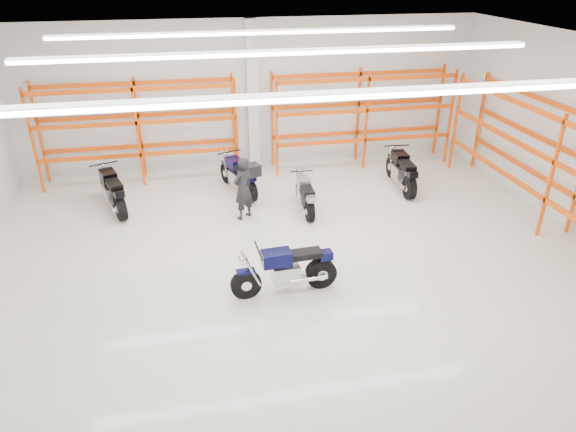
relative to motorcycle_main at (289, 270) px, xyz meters
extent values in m
plane|color=beige|center=(0.29, 1.10, -0.50)|extent=(14.00, 14.00, 0.00)
cube|color=white|center=(0.29, 7.10, 1.75)|extent=(14.00, 0.02, 4.50)
cube|color=white|center=(0.29, -4.90, 1.75)|extent=(14.00, 0.02, 4.50)
cube|color=white|center=(0.29, 1.10, 4.00)|extent=(14.00, 12.00, 0.02)
cube|color=white|center=(0.29, -1.90, 3.90)|extent=(10.00, 0.22, 0.10)
cube|color=white|center=(0.29, 1.60, 3.90)|extent=(10.00, 0.22, 0.10)
cube|color=white|center=(0.29, 4.60, 3.90)|extent=(10.00, 0.22, 0.10)
cylinder|color=black|center=(-0.87, -0.05, -0.19)|extent=(0.62, 0.16, 0.61)
cylinder|color=black|center=(0.66, 0.04, -0.18)|extent=(0.64, 0.22, 0.63)
cylinder|color=silver|center=(-0.87, -0.05, -0.19)|extent=(0.21, 0.15, 0.20)
cylinder|color=silver|center=(0.66, 0.04, -0.18)|extent=(0.24, 0.22, 0.23)
cube|color=black|center=(-0.87, -0.05, 0.12)|extent=(0.38, 0.17, 0.06)
cube|color=#B7B7BC|center=(-0.07, 0.00, -0.07)|extent=(0.55, 0.40, 0.39)
cube|color=#A5A5AA|center=(0.32, 0.02, -0.17)|extent=(0.72, 0.16, 0.08)
cube|color=black|center=(-0.26, -0.01, 0.32)|extent=(0.59, 0.38, 0.29)
cube|color=black|center=(0.32, 0.02, 0.32)|extent=(0.69, 0.34, 0.12)
cube|color=black|center=(0.74, 0.04, 0.24)|extent=(0.28, 0.24, 0.16)
cylinder|color=black|center=(-0.60, -0.03, 0.55)|extent=(0.08, 0.72, 0.04)
sphere|color=silver|center=(-0.91, -0.05, 0.38)|extent=(0.19, 0.19, 0.19)
cylinder|color=silver|center=(0.37, -0.14, -0.17)|extent=(0.77, 0.13, 0.09)
cylinder|color=black|center=(-4.10, 5.47, -0.18)|extent=(0.33, 0.65, 0.64)
cylinder|color=black|center=(-3.57, 3.96, -0.17)|extent=(0.40, 0.69, 0.66)
cylinder|color=silver|center=(-4.10, 5.47, -0.18)|extent=(0.21, 0.25, 0.21)
cylinder|color=silver|center=(-3.57, 3.96, -0.17)|extent=(0.28, 0.29, 0.24)
cube|color=black|center=(-4.10, 5.47, 0.14)|extent=(0.28, 0.42, 0.06)
cube|color=#B7B7BC|center=(-3.82, 4.68, -0.05)|extent=(0.55, 0.65, 0.41)
cube|color=#A5A5AA|center=(-3.69, 4.30, -0.16)|extent=(0.37, 0.75, 0.09)
cube|color=black|center=(-3.89, 4.87, 0.36)|extent=(0.54, 0.69, 0.30)
cube|color=black|center=(-3.69, 4.30, 0.36)|extent=(0.54, 0.77, 0.13)
cube|color=black|center=(-3.54, 3.88, 0.27)|extent=(0.31, 0.34, 0.17)
cylinder|color=black|center=(-4.01, 5.21, 0.59)|extent=(0.72, 0.28, 0.04)
sphere|color=silver|center=(-4.11, 5.51, 0.42)|extent=(0.20, 0.20, 0.20)
cylinder|color=silver|center=(-3.84, 4.20, -0.16)|extent=(0.36, 0.79, 0.10)
cylinder|color=black|center=(-0.70, 5.84, -0.19)|extent=(0.32, 0.63, 0.62)
cylinder|color=black|center=(-0.20, 4.38, -0.18)|extent=(0.38, 0.66, 0.64)
cylinder|color=silver|center=(-0.70, 5.84, -0.19)|extent=(0.20, 0.24, 0.21)
cylinder|color=silver|center=(-0.20, 4.38, -0.18)|extent=(0.27, 0.28, 0.23)
cube|color=#0E093E|center=(-0.70, 5.84, 0.12)|extent=(0.27, 0.40, 0.06)
cube|color=#B7B7BC|center=(-0.44, 5.08, -0.06)|extent=(0.52, 0.63, 0.39)
cube|color=#A5A5AA|center=(-0.31, 4.71, -0.17)|extent=(0.35, 0.72, 0.08)
cube|color=#0E093E|center=(-0.50, 5.26, 0.33)|extent=(0.52, 0.66, 0.29)
cube|color=black|center=(-0.31, 4.71, 0.33)|extent=(0.51, 0.74, 0.12)
cube|color=#0E093E|center=(-0.17, 4.30, 0.24)|extent=(0.30, 0.33, 0.16)
cylinder|color=black|center=(-0.61, 5.59, 0.55)|extent=(0.69, 0.27, 0.04)
sphere|color=silver|center=(-0.71, 5.88, 0.39)|extent=(0.20, 0.20, 0.20)
cylinder|color=silver|center=(-0.45, 4.62, -0.17)|extent=(0.34, 0.76, 0.09)
cube|color=black|center=(-0.13, 4.19, 0.51)|extent=(0.46, 0.48, 0.31)
cylinder|color=black|center=(1.17, 4.29, -0.23)|extent=(0.12, 0.54, 0.54)
cylinder|color=black|center=(1.14, 2.94, -0.22)|extent=(0.18, 0.56, 0.56)
cylinder|color=silver|center=(1.17, 4.29, -0.23)|extent=(0.13, 0.18, 0.18)
cylinder|color=silver|center=(1.14, 2.94, -0.22)|extent=(0.18, 0.20, 0.20)
cube|color=gray|center=(1.17, 4.29, 0.04)|extent=(0.14, 0.33, 0.05)
cube|color=#B7B7BC|center=(1.15, 3.59, -0.12)|extent=(0.34, 0.48, 0.34)
cube|color=#A5A5AA|center=(1.14, 3.24, -0.21)|extent=(0.12, 0.63, 0.07)
cube|color=gray|center=(1.16, 3.75, 0.22)|extent=(0.32, 0.51, 0.25)
cube|color=black|center=(1.14, 3.24, 0.22)|extent=(0.28, 0.60, 0.11)
cube|color=gray|center=(1.14, 2.86, 0.15)|extent=(0.20, 0.24, 0.14)
cylinder|color=black|center=(1.16, 4.06, 0.42)|extent=(0.63, 0.05, 0.03)
sphere|color=silver|center=(1.17, 4.33, 0.28)|extent=(0.17, 0.17, 0.17)
cylinder|color=silver|center=(1.00, 3.21, -0.21)|extent=(0.10, 0.68, 0.08)
cylinder|color=black|center=(4.27, 5.32, -0.18)|extent=(0.17, 0.65, 0.64)
cylinder|color=black|center=(4.17, 3.71, -0.16)|extent=(0.24, 0.68, 0.67)
cylinder|color=silver|center=(4.27, 5.32, -0.18)|extent=(0.16, 0.22, 0.21)
cylinder|color=silver|center=(4.17, 3.71, -0.16)|extent=(0.23, 0.25, 0.24)
cube|color=black|center=(4.27, 5.32, 0.15)|extent=(0.19, 0.40, 0.06)
cube|color=#B7B7BC|center=(4.22, 4.48, -0.05)|extent=(0.42, 0.58, 0.41)
cube|color=#A5A5AA|center=(4.19, 4.07, -0.15)|extent=(0.18, 0.76, 0.09)
cube|color=black|center=(4.23, 4.67, 0.36)|extent=(0.40, 0.62, 0.30)
cube|color=black|center=(4.19, 4.07, 0.36)|extent=(0.37, 0.73, 0.13)
cube|color=black|center=(4.16, 3.62, 0.28)|extent=(0.25, 0.29, 0.17)
cylinder|color=black|center=(4.25, 5.04, 0.60)|extent=(0.75, 0.09, 0.04)
sphere|color=silver|center=(4.27, 5.36, 0.43)|extent=(0.20, 0.20, 0.20)
cylinder|color=silver|center=(4.02, 4.04, -0.15)|extent=(0.15, 0.81, 0.10)
imported|color=black|center=(-0.48, 3.45, 0.32)|extent=(0.71, 0.68, 1.64)
cube|color=white|center=(0.29, 6.92, 1.75)|extent=(0.32, 0.32, 4.50)
cube|color=#F25A16|center=(-5.91, 6.98, 1.00)|extent=(0.07, 0.07, 3.00)
cube|color=#F25A16|center=(-5.91, 6.18, 1.00)|extent=(0.07, 0.07, 3.00)
cube|color=#F25A16|center=(-3.11, 6.98, 1.00)|extent=(0.07, 0.07, 3.00)
cube|color=#F25A16|center=(-3.11, 6.18, 1.00)|extent=(0.07, 0.07, 3.00)
cube|color=#F25A16|center=(-0.31, 6.98, 1.00)|extent=(0.07, 0.07, 3.00)
cube|color=#F25A16|center=(-0.31, 6.18, 1.00)|extent=(0.07, 0.07, 3.00)
cube|color=#F25A16|center=(-3.11, 6.98, 0.44)|extent=(5.60, 0.07, 0.12)
cube|color=#F25A16|center=(-3.11, 6.18, 0.44)|extent=(5.60, 0.07, 0.12)
cube|color=#F25A16|center=(-3.11, 6.98, 1.38)|extent=(5.60, 0.07, 0.12)
cube|color=#F25A16|center=(-3.11, 6.18, 1.38)|extent=(5.60, 0.07, 0.12)
cube|color=#F25A16|center=(-3.11, 6.98, 2.31)|extent=(5.60, 0.07, 0.12)
cube|color=#F25A16|center=(-3.11, 6.18, 2.31)|extent=(5.60, 0.07, 0.12)
cube|color=#F25A16|center=(0.89, 6.98, 1.00)|extent=(0.07, 0.07, 3.00)
cube|color=#F25A16|center=(0.89, 6.18, 1.00)|extent=(0.07, 0.07, 3.00)
cube|color=#F25A16|center=(3.69, 6.98, 1.00)|extent=(0.07, 0.07, 3.00)
cube|color=#F25A16|center=(3.69, 6.18, 1.00)|extent=(0.07, 0.07, 3.00)
cube|color=#F25A16|center=(6.49, 6.98, 1.00)|extent=(0.07, 0.07, 3.00)
cube|color=#F25A16|center=(6.49, 6.18, 1.00)|extent=(0.07, 0.07, 3.00)
cube|color=#F25A16|center=(3.69, 6.98, 0.44)|extent=(5.60, 0.07, 0.12)
cube|color=#F25A16|center=(3.69, 6.18, 0.44)|extent=(5.60, 0.07, 0.12)
cube|color=#F25A16|center=(3.69, 6.98, 1.38)|extent=(5.60, 0.07, 0.12)
cube|color=#F25A16|center=(3.69, 6.18, 1.38)|extent=(5.60, 0.07, 0.12)
cube|color=#F25A16|center=(3.69, 6.98, 2.31)|extent=(5.60, 0.07, 0.12)
cube|color=#F25A16|center=(3.69, 6.18, 2.31)|extent=(5.60, 0.07, 0.12)
cube|color=#F25A16|center=(6.37, 1.10, 1.00)|extent=(0.07, 0.07, 3.00)
cube|color=#F25A16|center=(7.17, 5.60, 1.00)|extent=(0.07, 0.07, 3.00)
cube|color=#F25A16|center=(6.37, 5.60, 1.00)|extent=(0.07, 0.07, 3.00)
cube|color=#F25A16|center=(7.17, 1.10, 0.44)|extent=(0.07, 9.00, 0.12)
cube|color=#F25A16|center=(6.37, 1.10, 0.44)|extent=(0.07, 9.00, 0.12)
cube|color=#F25A16|center=(6.37, 1.10, 1.38)|extent=(0.07, 9.00, 0.12)
cube|color=#F25A16|center=(6.37, 1.10, 2.31)|extent=(0.07, 9.00, 0.12)
camera|label=1|loc=(-1.73, -8.38, 5.52)|focal=32.00mm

